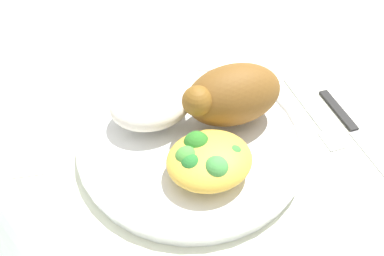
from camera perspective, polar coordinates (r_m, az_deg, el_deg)
ground_plane at (r=0.49m, az=0.00°, el=-2.51°), size 2.00×2.00×0.00m
plate at (r=0.48m, az=0.00°, el=-1.64°), size 0.28×0.28×0.02m
roasted_chicken at (r=0.47m, az=5.85°, el=4.86°), size 0.13×0.07×0.07m
rice_pile at (r=0.48m, az=-6.09°, el=3.51°), size 0.10×0.08×0.04m
mac_cheese_with_broccoli at (r=0.42m, az=1.98°, el=-4.69°), size 0.10×0.08×0.04m
fork at (r=0.54m, az=17.60°, el=1.79°), size 0.02×0.14×0.01m
knife at (r=0.54m, az=22.91°, el=-0.15°), size 0.02×0.19×0.01m
napkin at (r=0.54m, az=-24.14°, el=-1.41°), size 0.10×0.14×0.00m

